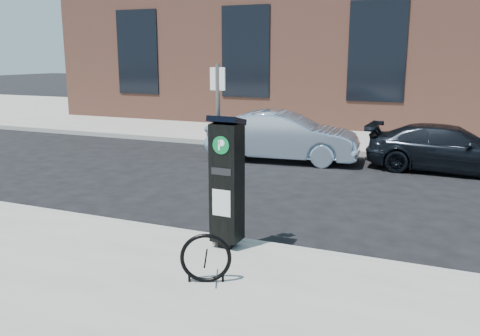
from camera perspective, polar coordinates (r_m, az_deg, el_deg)
The scene contains 10 objects.
ground at distance 7.79m, azimuth 0.48°, elevation -9.04°, with size 120.00×120.00×0.00m, color black.
sidewalk_far at distance 21.05m, azimuth 15.48°, elevation 4.46°, with size 60.00×12.00×0.15m, color gray.
curb_near at distance 7.74m, azimuth 0.43°, elevation -8.58°, with size 60.00×0.12×0.16m, color #9E9B93.
curb_far at distance 15.22m, azimuth 12.28°, elevation 1.68°, with size 60.00×0.12×0.16m, color #9E9B93.
building at distance 23.87m, azimuth 17.12°, elevation 15.07°, with size 28.00×10.05×8.25m.
parking_kiosk at distance 7.18m, azimuth -1.49°, elevation -1.42°, with size 0.45×0.40×1.92m.
sign_pole at distance 7.22m, azimuth -2.44°, elevation 1.19°, with size 0.23×0.21×2.61m.
bike_rack at distance 6.27m, azimuth -3.87°, elevation -10.09°, with size 0.60×0.30×0.63m.
car_silver at distance 14.06m, azimuth 4.83°, elevation 3.55°, with size 1.44×4.13×1.36m, color #A1B6CD.
car_dark at distance 13.73m, azimuth 22.41°, elevation 2.01°, with size 1.63×4.01×1.16m, color black.
Camera 1 is at (2.80, -6.68, 2.86)m, focal length 38.00 mm.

